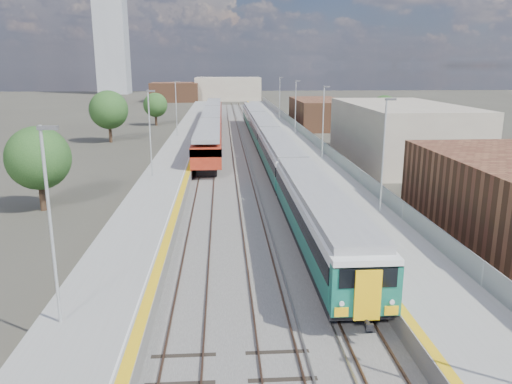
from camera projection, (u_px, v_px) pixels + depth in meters
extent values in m
plane|color=#47443A|center=(255.00, 155.00, 60.55)|extent=(320.00, 320.00, 0.00)
cube|color=#565451|center=(236.00, 151.00, 62.81)|extent=(10.50, 155.00, 0.06)
cube|color=#4C3323|center=(259.00, 147.00, 65.41)|extent=(0.07, 160.00, 0.14)
cube|color=#4C3323|center=(269.00, 147.00, 65.50)|extent=(0.07, 160.00, 0.14)
cube|color=#4C3323|center=(232.00, 148.00, 65.18)|extent=(0.07, 160.00, 0.14)
cube|color=#4C3323|center=(243.00, 148.00, 65.27)|extent=(0.07, 160.00, 0.14)
cube|color=#4C3323|center=(205.00, 148.00, 64.95)|extent=(0.07, 160.00, 0.14)
cube|color=#4C3323|center=(216.00, 148.00, 65.04)|extent=(0.07, 160.00, 0.14)
cube|color=gray|center=(256.00, 147.00, 65.39)|extent=(0.08, 160.00, 0.10)
cube|color=gray|center=(245.00, 148.00, 65.30)|extent=(0.08, 160.00, 0.10)
cube|color=slate|center=(295.00, 147.00, 63.18)|extent=(4.70, 155.00, 1.00)
cube|color=gray|center=(295.00, 143.00, 63.06)|extent=(4.70, 155.00, 0.03)
cube|color=gold|center=(279.00, 143.00, 62.92)|extent=(0.40, 155.00, 0.01)
cube|color=gray|center=(312.00, 138.00, 63.06)|extent=(0.06, 155.00, 1.20)
cylinder|color=#9EA0A3|center=(383.00, 156.00, 32.73)|extent=(0.12, 0.12, 7.50)
cube|color=#4C4C4F|center=(391.00, 99.00, 31.85)|extent=(0.70, 0.18, 0.14)
cylinder|color=#9EA0A3|center=(323.00, 122.00, 52.07)|extent=(0.12, 0.12, 7.50)
cube|color=#4C4C4F|center=(327.00, 87.00, 51.19)|extent=(0.70, 0.18, 0.14)
cylinder|color=#9EA0A3|center=(296.00, 107.00, 71.41)|extent=(0.12, 0.12, 7.50)
cube|color=#4C4C4F|center=(298.00, 81.00, 70.53)|extent=(0.70, 0.18, 0.14)
cylinder|color=#9EA0A3|center=(280.00, 98.00, 90.75)|extent=(0.12, 0.12, 7.50)
cube|color=#4C4C4F|center=(281.00, 78.00, 89.87)|extent=(0.70, 0.18, 0.14)
cube|color=slate|center=(182.00, 148.00, 62.25)|extent=(4.30, 155.00, 1.00)
cube|color=gray|center=(181.00, 144.00, 62.13)|extent=(4.30, 155.00, 0.03)
cube|color=gold|center=(197.00, 144.00, 62.24)|extent=(0.45, 155.00, 0.01)
cube|color=silver|center=(194.00, 144.00, 62.22)|extent=(0.08, 155.00, 0.01)
cylinder|color=#9EA0A3|center=(51.00, 228.00, 18.09)|extent=(0.12, 0.12, 7.50)
cube|color=#4C4C4F|center=(48.00, 128.00, 17.21)|extent=(0.70, 0.18, 0.14)
cylinder|color=#9EA0A3|center=(150.00, 134.00, 43.23)|extent=(0.12, 0.12, 7.50)
cube|color=#4C4C4F|center=(151.00, 91.00, 42.35)|extent=(0.70, 0.18, 0.14)
cylinder|color=#9EA0A3|center=(176.00, 109.00, 68.38)|extent=(0.12, 0.12, 7.50)
cube|color=#4C4C4F|center=(177.00, 82.00, 67.50)|extent=(0.70, 0.18, 0.14)
cube|color=gray|center=(400.00, 133.00, 55.97)|extent=(11.00, 22.00, 6.40)
cube|color=brown|center=(318.00, 113.00, 87.89)|extent=(8.00, 18.00, 4.80)
cube|color=gray|center=(228.00, 89.00, 156.27)|extent=(20.00, 14.00, 7.00)
cube|color=brown|center=(175.00, 92.00, 150.56)|extent=(14.00, 12.00, 5.60)
cube|color=gray|center=(112.00, 40.00, 188.09)|extent=(11.00, 11.00, 40.00)
cube|color=black|center=(317.00, 236.00, 29.10)|extent=(2.67, 19.13, 0.45)
cube|color=#105244|center=(318.00, 223.00, 28.91)|extent=(2.77, 19.13, 1.12)
cube|color=black|center=(318.00, 208.00, 28.69)|extent=(2.82, 19.13, 0.77)
cube|color=silver|center=(318.00, 198.00, 28.54)|extent=(2.77, 19.13, 0.47)
cube|color=gray|center=(319.00, 191.00, 28.44)|extent=(2.45, 19.13, 0.39)
cube|color=black|center=(279.00, 169.00, 48.08)|extent=(2.67, 19.13, 0.45)
cube|color=#105244|center=(279.00, 161.00, 47.89)|extent=(2.77, 19.13, 1.12)
cube|color=black|center=(279.00, 152.00, 47.67)|extent=(2.82, 19.13, 0.77)
cube|color=silver|center=(280.00, 145.00, 47.52)|extent=(2.77, 19.13, 0.47)
cube|color=gray|center=(280.00, 141.00, 47.42)|extent=(2.45, 19.13, 0.39)
cube|color=black|center=(263.00, 140.00, 67.06)|extent=(2.67, 19.13, 0.45)
cube|color=#105244|center=(263.00, 134.00, 66.87)|extent=(2.77, 19.13, 1.12)
cube|color=black|center=(263.00, 127.00, 66.65)|extent=(2.82, 19.13, 0.77)
cube|color=silver|center=(263.00, 123.00, 66.51)|extent=(2.77, 19.13, 0.47)
cube|color=gray|center=(263.00, 120.00, 66.40)|extent=(2.45, 19.13, 0.39)
cube|color=black|center=(254.00, 123.00, 86.05)|extent=(2.67, 19.13, 0.45)
cube|color=#105244|center=(254.00, 119.00, 85.85)|extent=(2.77, 19.13, 1.12)
cube|color=black|center=(254.00, 114.00, 85.64)|extent=(2.82, 19.13, 0.77)
cube|color=silver|center=(254.00, 110.00, 85.49)|extent=(2.77, 19.13, 0.47)
cube|color=gray|center=(254.00, 108.00, 85.39)|extent=(2.45, 19.13, 0.39)
cube|color=#105244|center=(365.00, 289.00, 19.31)|extent=(2.75, 0.59, 2.06)
cube|color=black|center=(368.00, 278.00, 18.87)|extent=(2.26, 0.06, 0.78)
cube|color=yellow|center=(368.00, 295.00, 18.98)|extent=(1.03, 0.10, 2.06)
cube|color=black|center=(209.00, 158.00, 56.02)|extent=(1.99, 16.92, 0.69)
cube|color=maroon|center=(208.00, 143.00, 55.61)|extent=(2.93, 19.91, 2.10)
cube|color=black|center=(208.00, 138.00, 55.48)|extent=(3.00, 19.91, 0.73)
cube|color=gray|center=(208.00, 129.00, 55.23)|extent=(2.62, 19.91, 0.42)
cube|color=black|center=(212.00, 134.00, 75.76)|extent=(1.99, 16.92, 0.69)
cube|color=maroon|center=(212.00, 123.00, 75.35)|extent=(2.93, 19.91, 2.10)
cube|color=black|center=(212.00, 119.00, 75.22)|extent=(3.00, 19.91, 0.73)
cube|color=gray|center=(212.00, 112.00, 74.97)|extent=(2.62, 19.91, 0.42)
cube|color=black|center=(214.00, 120.00, 95.50)|extent=(1.99, 16.92, 0.69)
cube|color=maroon|center=(214.00, 111.00, 95.09)|extent=(2.93, 19.91, 2.10)
cube|color=black|center=(214.00, 108.00, 94.96)|extent=(3.00, 19.91, 0.73)
cube|color=gray|center=(214.00, 103.00, 94.71)|extent=(2.62, 19.91, 0.42)
cylinder|color=#382619|center=(42.00, 196.00, 37.02)|extent=(0.44, 0.44, 2.20)
sphere|color=#183E18|center=(38.00, 158.00, 36.31)|extent=(4.65, 4.65, 4.65)
cylinder|color=#382619|center=(110.00, 133.00, 70.08)|extent=(0.44, 0.44, 2.53)
sphere|color=#183E18|center=(109.00, 110.00, 69.27)|extent=(5.33, 5.33, 5.33)
cylinder|color=#382619|center=(156.00, 120.00, 90.03)|extent=(0.44, 0.44, 2.04)
sphere|color=#183E18|center=(155.00, 105.00, 89.38)|extent=(4.31, 4.31, 4.31)
cylinder|color=#382619|center=(383.00, 127.00, 79.32)|extent=(0.44, 0.44, 2.11)
sphere|color=#183E18|center=(384.00, 109.00, 78.65)|extent=(4.45, 4.45, 4.45)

